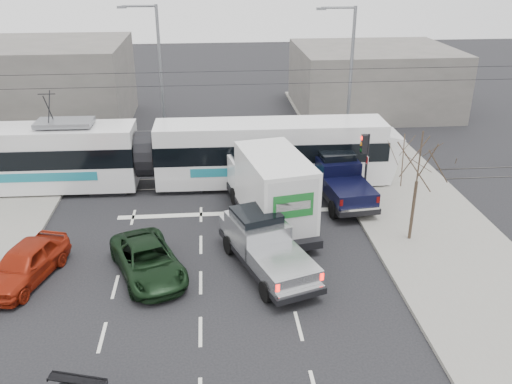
{
  "coord_description": "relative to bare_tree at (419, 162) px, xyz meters",
  "views": [
    {
      "loc": [
        -1.15,
        -18.04,
        11.94
      ],
      "look_at": [
        0.89,
        4.47,
        1.8
      ],
      "focal_mm": 38.0,
      "sensor_mm": 36.0,
      "label": 1
    }
  ],
  "objects": [
    {
      "name": "silver_pickup",
      "position": [
        -6.7,
        -1.47,
        -2.72
      ],
      "size": [
        3.81,
        6.27,
        2.16
      ],
      "rotation": [
        0.0,
        0.0,
        0.33
      ],
      "color": "black",
      "rests_on": "ground"
    },
    {
      "name": "building_right",
      "position": [
        4.4,
        21.5,
        -1.29
      ],
      "size": [
        12.0,
        10.0,
        5.0
      ],
      "primitive_type": "cube",
      "color": "slate",
      "rests_on": "ground"
    },
    {
      "name": "building_left",
      "position": [
        -21.6,
        19.5,
        -0.79
      ],
      "size": [
        14.0,
        10.0,
        6.0
      ],
      "primitive_type": "cube",
      "color": "slate",
      "rests_on": "ground"
    },
    {
      "name": "catenary",
      "position": [
        -7.6,
        7.5,
        0.09
      ],
      "size": [
        60.0,
        0.2,
        7.0
      ],
      "color": "black",
      "rests_on": "ground"
    },
    {
      "name": "green_car",
      "position": [
        -11.36,
        -1.74,
        -3.13
      ],
      "size": [
        3.75,
        5.26,
        1.33
      ],
      "primitive_type": "imported",
      "rotation": [
        0.0,
        0.0,
        0.36
      ],
      "color": "black",
      "rests_on": "ground"
    },
    {
      "name": "box_truck",
      "position": [
        -6.01,
        2.26,
        -2.0
      ],
      "size": [
        3.82,
        7.6,
        3.63
      ],
      "rotation": [
        0.0,
        0.0,
        0.19
      ],
      "color": "black",
      "rests_on": "ground"
    },
    {
      "name": "tram",
      "position": [
        -12.23,
        7.18,
        -1.92
      ],
      "size": [
        25.87,
        3.09,
        5.27
      ],
      "rotation": [
        0.0,
        0.0,
        -0.02
      ],
      "color": "white",
      "rests_on": "ground"
    },
    {
      "name": "navy_pickup",
      "position": [
        -2.14,
        4.8,
        -2.62
      ],
      "size": [
        2.66,
        5.82,
        2.37
      ],
      "rotation": [
        0.0,
        0.0,
        0.1
      ],
      "color": "black",
      "rests_on": "ground"
    },
    {
      "name": "rails",
      "position": [
        -7.6,
        7.5,
        -3.78
      ],
      "size": [
        60.0,
        1.6,
        0.03
      ],
      "primitive_type": "cube",
      "color": "#33302D",
      "rests_on": "ground"
    },
    {
      "name": "red_car",
      "position": [
        -16.1,
        -1.68,
        -3.04
      ],
      "size": [
        3.01,
        4.72,
        1.5
      ],
      "primitive_type": "imported",
      "rotation": [
        0.0,
        0.0,
        -0.31
      ],
      "color": "maroon",
      "rests_on": "ground"
    },
    {
      "name": "traffic_signal",
      "position": [
        -1.13,
        4.0,
        -1.05
      ],
      "size": [
        0.44,
        0.44,
        3.6
      ],
      "color": "black",
      "rests_on": "ground"
    },
    {
      "name": "sidewalk_right",
      "position": [
        1.4,
        -2.5,
        -3.72
      ],
      "size": [
        6.0,
        60.0,
        0.15
      ],
      "primitive_type": "cube",
      "color": "gray",
      "rests_on": "ground"
    },
    {
      "name": "bare_tree",
      "position": [
        0.0,
        0.0,
        0.0
      ],
      "size": [
        2.4,
        2.4,
        5.0
      ],
      "color": "#47382B",
      "rests_on": "ground"
    },
    {
      "name": "street_lamp_near",
      "position": [
        -0.29,
        11.5,
        1.32
      ],
      "size": [
        2.38,
        0.25,
        9.0
      ],
      "color": "slate",
      "rests_on": "ground"
    },
    {
      "name": "street_lamp_far",
      "position": [
        -11.79,
        13.5,
        1.32
      ],
      "size": [
        2.38,
        0.25,
        9.0
      ],
      "color": "slate",
      "rests_on": "ground"
    },
    {
      "name": "ground",
      "position": [
        -7.6,
        -2.5,
        -3.79
      ],
      "size": [
        120.0,
        120.0,
        0.0
      ],
      "primitive_type": "plane",
      "color": "black",
      "rests_on": "ground"
    }
  ]
}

